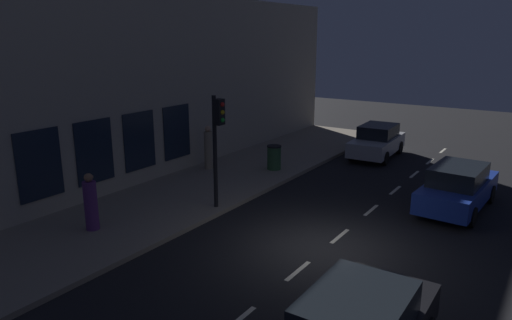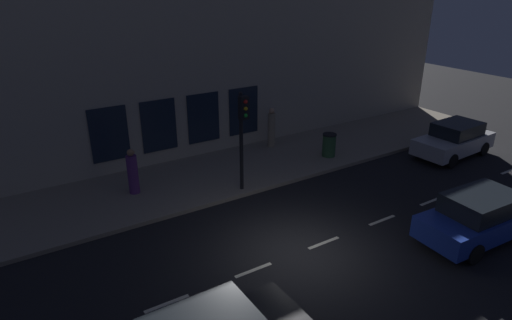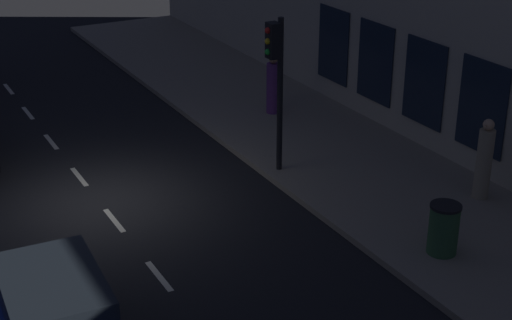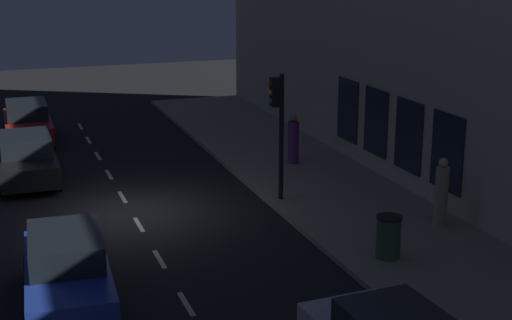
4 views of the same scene
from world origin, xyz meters
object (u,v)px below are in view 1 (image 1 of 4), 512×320
(parked_car_1, at_px, (458,187))
(trash_bin, at_px, (274,157))
(traffic_light, at_px, (217,132))
(pedestrian_0, at_px, (208,149))
(parked_car_2, at_px, (377,141))
(pedestrian_1, at_px, (91,204))

(parked_car_1, bearing_deg, trash_bin, -179.55)
(traffic_light, relative_size, trash_bin, 3.60)
(traffic_light, bearing_deg, parked_car_1, -144.76)
(traffic_light, relative_size, pedestrian_0, 2.00)
(parked_car_2, bearing_deg, parked_car_1, 128.52)
(parked_car_1, distance_m, pedestrian_1, 12.02)
(parked_car_1, distance_m, pedestrian_0, 10.10)
(traffic_light, xyz_separation_m, parked_car_1, (-6.68, -4.72, -1.97))
(parked_car_1, relative_size, pedestrian_1, 2.56)
(parked_car_1, xyz_separation_m, parked_car_2, (4.83, -5.50, -0.00))
(traffic_light, distance_m, pedestrian_1, 4.49)
(pedestrian_1, bearing_deg, parked_car_1, 47.89)
(parked_car_1, relative_size, trash_bin, 4.24)
(pedestrian_1, bearing_deg, parked_car_2, 78.56)
(traffic_light, bearing_deg, trash_bin, -79.78)
(parked_car_1, distance_m, parked_car_2, 7.32)
(parked_car_1, xyz_separation_m, trash_bin, (7.59, -0.35, -0.11))
(parked_car_1, relative_size, parked_car_2, 1.08)
(parked_car_2, xyz_separation_m, trash_bin, (2.76, 5.15, -0.11))
(traffic_light, relative_size, pedestrian_1, 2.17)
(trash_bin, bearing_deg, traffic_light, 100.22)
(parked_car_2, bearing_deg, pedestrian_1, 71.70)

